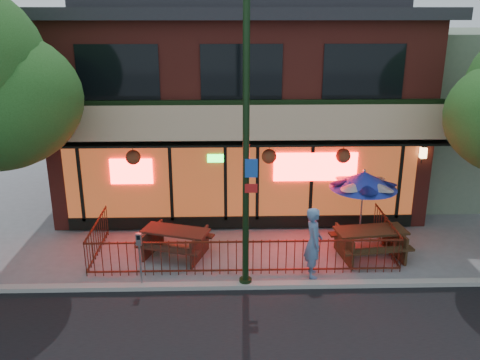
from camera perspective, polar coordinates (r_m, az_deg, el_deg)
The scene contains 11 objects.
ground at distance 13.66m, azimuth 0.55°, elevation -10.91°, with size 80.00×80.00×0.00m, color gray.
curb at distance 13.20m, azimuth 0.64°, elevation -11.75°, with size 80.00×0.25×0.12m, color #999993.
restaurant_building at distance 19.19m, azimuth -0.19°, elevation 10.75°, with size 12.96×9.49×8.05m.
neighbor_building at distance 22.07m, azimuth 24.03°, elevation 7.23°, with size 6.00×7.00×6.00m, color slate.
patio_fence at distance 13.81m, azimuth 0.49°, elevation -7.61°, with size 8.44×2.62×1.00m.
street_light at distance 12.04m, azimuth 0.68°, elevation 1.30°, with size 0.43×0.32×7.00m.
picnic_table_left at distance 14.70m, azimuth -7.23°, elevation -6.54°, with size 2.22×1.94×0.80m.
picnic_table_right at distance 14.96m, azimuth 14.41°, elevation -6.42°, with size 2.16×1.76×0.85m.
patio_umbrella at distance 15.46m, azimuth 13.72°, elevation 0.00°, with size 2.00×2.00×2.28m.
pedestrian at distance 13.49m, azimuth 8.24°, elevation -6.93°, with size 0.70×0.46×1.92m, color #5074A1.
parking_meter_near at distance 13.02m, azimuth -11.21°, elevation -7.86°, with size 0.13×0.12×1.49m.
Camera 1 is at (-0.45, -11.90, 6.71)m, focal length 38.00 mm.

